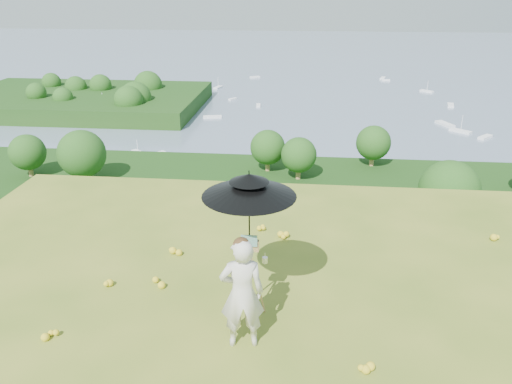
# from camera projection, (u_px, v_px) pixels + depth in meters

# --- Properties ---
(forest_slope) EXTENTS (140.00, 56.00, 22.00)m
(forest_slope) POSITION_uv_depth(u_px,v_px,m) (296.00, 352.00, 49.27)
(forest_slope) COLOR #133D10
(forest_slope) RESTS_ON bay_water
(shoreline_tier) EXTENTS (170.00, 28.00, 8.00)m
(shoreline_tier) POSITION_uv_depth(u_px,v_px,m) (301.00, 231.00, 88.69)
(shoreline_tier) COLOR #6E6858
(shoreline_tier) RESTS_ON bay_water
(bay_water) EXTENTS (700.00, 700.00, 0.00)m
(bay_water) POSITION_uv_depth(u_px,v_px,m) (306.00, 71.00, 239.40)
(bay_water) COLOR slate
(bay_water) RESTS_ON ground
(peninsula) EXTENTS (90.00, 60.00, 12.00)m
(peninsula) POSITION_uv_depth(u_px,v_px,m) (80.00, 93.00, 166.27)
(peninsula) COLOR #133D10
(peninsula) RESTS_ON bay_water
(slope_trees) EXTENTS (110.00, 50.00, 6.00)m
(slope_trees) POSITION_uv_depth(u_px,v_px,m) (301.00, 225.00, 43.86)
(slope_trees) COLOR #1C5218
(slope_trees) RESTS_ON forest_slope
(harbor_town) EXTENTS (110.00, 22.00, 5.00)m
(harbor_town) POSITION_uv_depth(u_px,v_px,m) (302.00, 197.00, 86.18)
(harbor_town) COLOR beige
(harbor_town) RESTS_ON shoreline_tier
(moored_boats) EXTENTS (140.00, 140.00, 0.70)m
(moored_boats) POSITION_uv_depth(u_px,v_px,m) (268.00, 107.00, 167.88)
(moored_boats) COLOR white
(moored_boats) RESTS_ON bay_water
(wildflowers) EXTENTS (10.00, 10.50, 0.12)m
(wildflowers) POSITION_uv_depth(u_px,v_px,m) (301.00, 381.00, 6.15)
(wildflowers) COLOR yellow
(wildflowers) RESTS_ON ground
(painter) EXTENTS (0.65, 0.48, 1.63)m
(painter) POSITION_uv_depth(u_px,v_px,m) (242.00, 293.00, 6.58)
(painter) COLOR silver
(painter) RESTS_ON ground
(field_easel) EXTENTS (0.54, 0.54, 1.39)m
(field_easel) POSITION_uv_depth(u_px,v_px,m) (250.00, 276.00, 7.18)
(field_easel) COLOR olive
(field_easel) RESTS_ON ground
(sun_umbrella) EXTENTS (1.36, 1.36, 1.16)m
(sun_umbrella) POSITION_uv_depth(u_px,v_px,m) (249.00, 210.00, 6.81)
(sun_umbrella) COLOR black
(sun_umbrella) RESTS_ON field_easel
(painter_cap) EXTENTS (0.23, 0.27, 0.10)m
(painter_cap) POSITION_uv_depth(u_px,v_px,m) (241.00, 242.00, 6.29)
(painter_cap) COLOR #D7767B
(painter_cap) RESTS_ON painter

